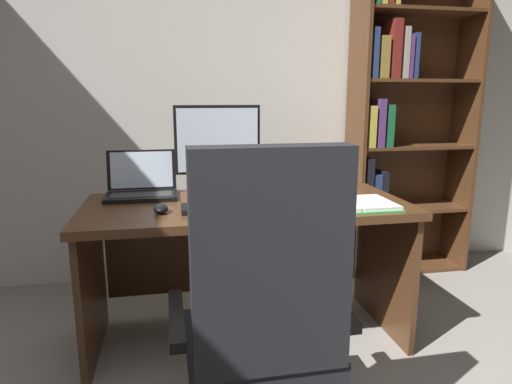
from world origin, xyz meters
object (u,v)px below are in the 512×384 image
object	(u,v)px
open_binder	(351,204)
monitor	(218,150)
keyboard	(227,207)
desk	(244,237)
pen	(289,198)
notepad	(285,200)
laptop	(142,187)
reading_stand_with_book	(307,175)
office_chair	(263,335)
computer_mouse	(161,209)
bookshelf	(399,114)

from	to	relation	value
open_binder	monitor	bearing A→B (deg)	145.20
keyboard	open_binder	xyz separation A→B (m)	(0.59, -0.05, -0.00)
desk	pen	xyz separation A→B (m)	(0.21, -0.09, 0.21)
desk	notepad	bearing A→B (deg)	-25.01
laptop	keyboard	bearing A→B (deg)	-42.15
laptop	reading_stand_with_book	distance (m)	0.92
open_binder	reading_stand_with_book	bearing A→B (deg)	99.63
open_binder	notepad	bearing A→B (deg)	150.02
monitor	reading_stand_with_book	world-z (taller)	monitor
desk	open_binder	distance (m)	0.58
office_chair	open_binder	xyz separation A→B (m)	(0.56, 0.62, 0.27)
desk	open_binder	xyz separation A→B (m)	(0.47, -0.25, 0.21)
desk	keyboard	distance (m)	0.32
office_chair	computer_mouse	distance (m)	0.80
laptop	pen	world-z (taller)	laptop
open_binder	notepad	distance (m)	0.33
monitor	laptop	size ratio (longest dim) A/B	1.31
desk	bookshelf	distance (m)	1.51
desk	office_chair	distance (m)	0.88
reading_stand_with_book	pen	xyz separation A→B (m)	(-0.19, -0.30, -0.06)
office_chair	notepad	xyz separation A→B (m)	(0.27, 0.79, 0.27)
desk	notepad	xyz separation A→B (m)	(0.19, -0.09, 0.21)
bookshelf	open_binder	bearing A→B (deg)	-127.65
office_chair	monitor	distance (m)	1.15
office_chair	reading_stand_with_book	size ratio (longest dim) A/B	3.72
laptop	notepad	distance (m)	0.75
desk	reading_stand_with_book	world-z (taller)	reading_stand_with_book
desk	laptop	world-z (taller)	laptop
desk	office_chair	world-z (taller)	office_chair
notepad	pen	xyz separation A→B (m)	(0.02, 0.00, 0.01)
bookshelf	keyboard	xyz separation A→B (m)	(-1.32, -0.89, -0.38)
monitor	reading_stand_with_book	distance (m)	0.54
office_chair	open_binder	world-z (taller)	office_chair
pen	bookshelf	bearing A→B (deg)	38.15
keyboard	notepad	world-z (taller)	keyboard
bookshelf	open_binder	world-z (taller)	bookshelf
desk	pen	distance (m)	0.31
computer_mouse	pen	bearing A→B (deg)	10.49
laptop	notepad	size ratio (longest dim) A/B	1.71
open_binder	pen	bearing A→B (deg)	148.16
monitor	keyboard	world-z (taller)	monitor
laptop	keyboard	size ratio (longest dim) A/B	0.85
office_chair	laptop	world-z (taller)	office_chair
desk	notepad	world-z (taller)	notepad
pen	open_binder	bearing A→B (deg)	-32.23
notepad	laptop	bearing A→B (deg)	160.63
open_binder	computer_mouse	bearing A→B (deg)	177.16
computer_mouse	pen	distance (m)	0.63
laptop	pen	size ratio (longest dim) A/B	2.56
office_chair	reading_stand_with_book	world-z (taller)	office_chair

